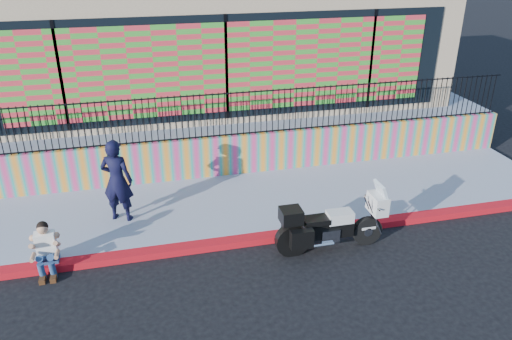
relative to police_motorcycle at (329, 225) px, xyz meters
name	(u,v)px	position (x,y,z in m)	size (l,w,h in m)	color
ground	(264,241)	(-1.23, 0.62, -0.61)	(90.00, 90.00, 0.00)	black
red_curb	(264,238)	(-1.23, 0.62, -0.53)	(16.00, 0.30, 0.15)	#B50C19
sidewalk	(248,202)	(-1.23, 2.27, -0.53)	(16.00, 3.00, 0.15)	#949CB2
mural_wall	(234,154)	(-1.23, 3.87, 0.09)	(16.00, 0.20, 1.10)	#E03A7B
metal_fence	(234,114)	(-1.23, 3.87, 1.24)	(15.80, 0.04, 1.20)	black
elevated_platform	(207,102)	(-1.23, 8.97, 0.02)	(16.00, 10.00, 1.25)	#949CB2
storefront_building	(204,29)	(-1.23, 8.75, 2.64)	(14.00, 8.06, 4.00)	tan
police_motorcycle	(329,225)	(0.00, 0.00, 0.00)	(2.33, 0.77, 1.45)	black
police_officer	(117,181)	(-4.25, 2.08, 0.52)	(0.71, 0.47, 1.94)	black
seated_man	(46,254)	(-5.65, 0.52, -0.16)	(0.54, 0.71, 1.06)	navy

